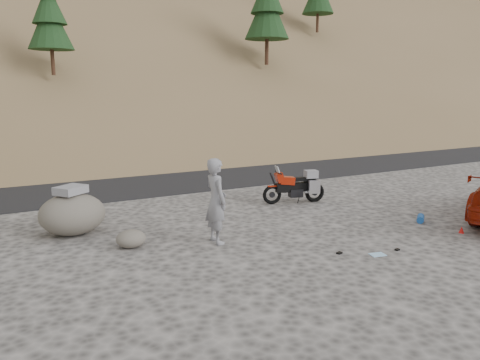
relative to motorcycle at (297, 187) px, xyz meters
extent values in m
plane|color=#3F3C3A|center=(-1.42, -2.64, -0.52)|extent=(140.00, 140.00, 0.00)
cube|color=black|center=(-1.42, 6.36, -0.52)|extent=(120.00, 7.00, 0.05)
cube|color=brown|center=(0.58, 27.36, 7.48)|extent=(110.00, 51.90, 46.72)
cube|color=brown|center=(0.58, 27.36, 7.78)|extent=(110.00, 43.28, 36.46)
cylinder|color=#331D12|center=(-5.42, 11.36, 4.38)|extent=(0.17, 0.17, 1.40)
cone|color=black|center=(-5.42, 11.36, 5.92)|extent=(2.00, 2.00, 2.25)
cone|color=black|center=(-5.42, 11.36, 6.77)|extent=(1.50, 1.50, 1.76)
cylinder|color=#331D12|center=(6.58, 12.36, 5.43)|extent=(0.22, 0.22, 1.82)
cone|color=black|center=(6.58, 12.36, 7.43)|extent=(2.60, 2.60, 2.92)
cylinder|color=#331D12|center=(12.58, 15.36, 7.80)|extent=(0.18, 0.18, 1.54)
torus|color=black|center=(-0.79, 0.20, -0.22)|extent=(0.61, 0.26, 0.60)
cylinder|color=black|center=(-0.79, 0.20, -0.22)|extent=(0.19, 0.10, 0.18)
torus|color=black|center=(0.59, -0.15, -0.22)|extent=(0.65, 0.28, 0.64)
cylinder|color=black|center=(0.59, -0.15, -0.22)|extent=(0.21, 0.12, 0.20)
cylinder|color=black|center=(-0.71, 0.19, 0.12)|extent=(0.35, 0.14, 0.74)
cylinder|color=black|center=(-0.59, 0.15, 0.47)|extent=(0.18, 0.56, 0.04)
cube|color=black|center=(-0.12, 0.03, -0.02)|extent=(1.12, 0.49, 0.27)
cube|color=black|center=(-0.03, 0.01, -0.20)|extent=(0.47, 0.37, 0.26)
cube|color=#9C1B08|center=(-0.32, 0.09, 0.21)|extent=(0.53, 0.39, 0.28)
cube|color=#9C1B08|center=(-0.56, 0.15, 0.32)|extent=(0.35, 0.37, 0.32)
cube|color=silver|center=(-0.63, 0.16, 0.56)|extent=(0.17, 0.29, 0.23)
cube|color=black|center=(0.10, -0.02, 0.23)|extent=(0.54, 0.32, 0.11)
cube|color=black|center=(0.44, -0.11, 0.19)|extent=(0.35, 0.24, 0.09)
cube|color=silver|center=(0.41, -0.35, 0.01)|extent=(0.38, 0.20, 0.41)
cube|color=silver|center=(0.53, 0.11, 0.01)|extent=(0.38, 0.20, 0.41)
cube|color=gray|center=(0.45, -0.12, 0.38)|extent=(0.45, 0.40, 0.24)
cube|color=#9C1B08|center=(-0.79, 0.20, 0.06)|extent=(0.29, 0.17, 0.04)
cylinder|color=black|center=(-0.03, -0.16, -0.35)|extent=(0.07, 0.19, 0.33)
cylinder|color=silver|center=(0.38, -0.23, -0.15)|extent=(0.42, 0.18, 0.12)
imported|color=gray|center=(-3.95, -2.35, -0.52)|extent=(0.49, 0.73, 1.97)
ellipsoid|color=#565149|center=(-6.75, -0.11, -0.01)|extent=(1.98, 1.86, 1.02)
cube|color=gray|center=(-6.75, -0.11, 0.59)|extent=(0.82, 0.79, 0.18)
ellipsoid|color=#565149|center=(-5.79, -1.75, -0.32)|extent=(0.68, 0.61, 0.40)
cylinder|color=#1B52A4|center=(1.62, -3.42, -0.43)|extent=(0.48, 0.43, 0.18)
cone|color=red|center=(1.67, -4.62, -0.43)|extent=(0.17, 0.17, 0.17)
cube|color=black|center=(-1.98, -4.33, -0.50)|extent=(0.14, 0.11, 0.03)
cube|color=black|center=(-0.72, -4.78, -0.50)|extent=(0.11, 0.09, 0.03)
cube|color=#9CCDF1|center=(-1.31, -4.78, -0.51)|extent=(0.37, 0.30, 0.01)
camera|label=1|loc=(-8.49, -11.70, 2.90)|focal=35.00mm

